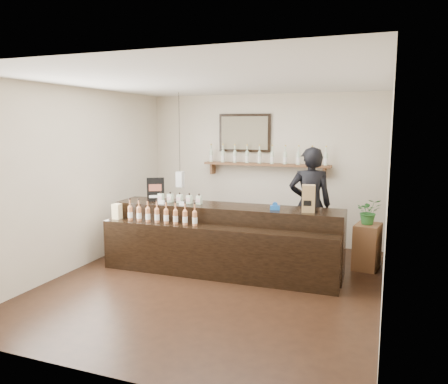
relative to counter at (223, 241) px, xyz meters
name	(u,v)px	position (x,y,z in m)	size (l,w,h in m)	color
ground	(213,283)	(0.08, -0.57, -0.47)	(5.00, 5.00, 0.00)	black
room_shell	(213,164)	(0.08, -0.57, 1.23)	(5.00, 5.00, 5.00)	beige
back_wall_decor	(253,150)	(-0.08, 1.81, 1.29)	(2.66, 0.96, 1.69)	brown
counter	(223,241)	(0.00, 0.00, 0.00)	(3.60, 1.04, 1.17)	black
promo_sign	(156,190)	(-1.18, 0.06, 0.72)	(0.25, 0.15, 0.39)	black
paper_bag	(308,199)	(1.28, 0.06, 0.73)	(0.20, 0.17, 0.39)	olive
tape_dispenser	(275,207)	(0.80, 0.05, 0.58)	(0.15, 0.08, 0.12)	#1959B1
side_cabinet	(367,246)	(2.08, 0.89, -0.12)	(0.43, 0.54, 0.71)	brown
potted_plant	(369,211)	(2.08, 0.89, 0.44)	(0.36, 0.32, 0.41)	#296628
shopkeeper	(310,197)	(1.15, 0.98, 0.60)	(0.78, 0.51, 2.13)	black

